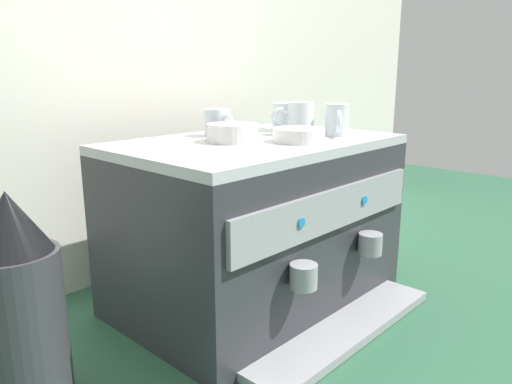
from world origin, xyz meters
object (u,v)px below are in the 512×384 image
espresso_machine (257,223)px  coffee_grinder (19,305)px  ceramic_cup_1 (286,117)px  ceramic_cup_2 (298,119)px  milk_pitcher (359,229)px  ceramic_cup_0 (337,120)px  ceramic_bowl_0 (232,133)px  ceramic_bowl_1 (299,135)px  ceramic_cup_3 (218,123)px

espresso_machine → coffee_grinder: 0.57m
ceramic_cup_1 → ceramic_cup_2: 0.09m
coffee_grinder → milk_pitcher: coffee_grinder is taller
ceramic_cup_0 → ceramic_bowl_0: (-0.25, 0.11, -0.02)m
ceramic_cup_0 → milk_pitcher: bearing=19.3°
ceramic_cup_1 → ceramic_bowl_1: size_ratio=0.96×
milk_pitcher → ceramic_cup_1: bearing=171.5°
ceramic_cup_2 → ceramic_bowl_1: (-0.10, -0.08, -0.03)m
espresso_machine → milk_pitcher: (0.51, 0.02, -0.14)m
ceramic_cup_2 → coffee_grinder: bearing=177.0°
ceramic_cup_1 → ceramic_bowl_0: 0.26m
ceramic_cup_0 → ceramic_bowl_1: (-0.15, 0.00, -0.02)m
ceramic_cup_3 → milk_pitcher: bearing=-10.4°
ceramic_cup_3 → ceramic_cup_2: bearing=-39.3°
ceramic_bowl_1 → milk_pitcher: bearing=13.0°
espresso_machine → coffee_grinder: bearing=177.8°
ceramic_cup_2 → ceramic_cup_3: (-0.16, 0.13, -0.01)m
ceramic_cup_0 → ceramic_cup_1: size_ratio=0.76×
ceramic_cup_1 → milk_pitcher: (0.33, -0.05, -0.39)m
ceramic_cup_0 → coffee_grinder: bearing=171.0°
ceramic_cup_2 → milk_pitcher: 0.54m
ceramic_bowl_1 → coffee_grinder: 0.67m
ceramic_cup_2 → ceramic_bowl_1: ceramic_cup_2 is taller
ceramic_cup_0 → milk_pitcher: 0.52m
ceramic_cup_1 → ceramic_cup_3: bearing=166.7°
ceramic_cup_0 → ceramic_bowl_1: size_ratio=0.73×
coffee_grinder → milk_pitcher: size_ratio=3.13×
ceramic_cup_0 → ceramic_bowl_1: bearing=178.4°
ceramic_bowl_1 → milk_pitcher: size_ratio=0.98×
ceramic_cup_1 → milk_pitcher: size_ratio=0.95×
ceramic_cup_3 → coffee_grinder: (-0.55, -0.09, -0.26)m
ceramic_bowl_0 → milk_pitcher: size_ratio=0.95×
espresso_machine → milk_pitcher: bearing=1.8°
ceramic_cup_0 → ceramic_cup_2: size_ratio=0.90×
ceramic_cup_1 → ceramic_bowl_0: (-0.25, -0.05, -0.02)m
ceramic_cup_3 → milk_pitcher: (0.53, -0.10, -0.38)m
ceramic_cup_0 → ceramic_bowl_0: ceramic_cup_0 is taller
ceramic_cup_0 → milk_pitcher: ceramic_cup_0 is taller
espresso_machine → ceramic_cup_1: size_ratio=5.77×
ceramic_cup_2 → coffee_grinder: (-0.71, 0.04, -0.27)m
coffee_grinder → milk_pitcher: 1.09m
espresso_machine → ceramic_bowl_1: bearing=-67.1°
espresso_machine → ceramic_bowl_1: 0.24m
espresso_machine → milk_pitcher: 0.53m
ceramic_cup_2 → ceramic_bowl_0: ceramic_cup_2 is taller
ceramic_cup_0 → ceramic_bowl_0: 0.28m
espresso_machine → ceramic_cup_0: size_ratio=7.59×
milk_pitcher → espresso_machine: bearing=-178.2°
ceramic_bowl_0 → ceramic_bowl_1: size_ratio=0.97×
ceramic_cup_3 → milk_pitcher: 0.66m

